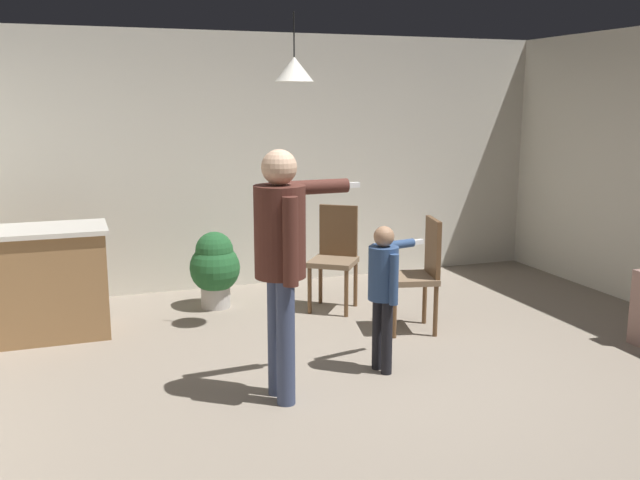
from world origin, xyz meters
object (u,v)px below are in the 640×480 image
(person_child, at_px, (384,282))
(potted_plant_corner, at_px, (215,266))
(dining_chair_by_counter, at_px, (335,253))
(dining_chair_near_wall, at_px, (419,270))
(person_adult, at_px, (282,248))
(kitchen_counter, at_px, (33,283))

(person_child, relative_size, potted_plant_corner, 1.47)
(dining_chair_by_counter, bearing_deg, dining_chair_near_wall, 153.12)
(person_adult, distance_m, potted_plant_corner, 2.38)
(kitchen_counter, bearing_deg, person_adult, -49.60)
(potted_plant_corner, bearing_deg, person_child, -67.59)
(kitchen_counter, distance_m, dining_chair_by_counter, 2.73)
(dining_chair_by_counter, distance_m, potted_plant_corner, 1.18)
(person_adult, xyz_separation_m, dining_chair_near_wall, (1.54, 0.99, -0.51))
(person_adult, relative_size, dining_chair_by_counter, 1.70)
(kitchen_counter, height_order, dining_chair_near_wall, dining_chair_near_wall)
(dining_chair_near_wall, bearing_deg, potted_plant_corner, 62.85)
(kitchen_counter, distance_m, dining_chair_near_wall, 3.31)
(person_child, height_order, dining_chair_by_counter, person_child)
(person_child, distance_m, potted_plant_corner, 2.25)
(person_adult, bearing_deg, person_child, 101.56)
(dining_chair_by_counter, bearing_deg, kitchen_counter, 35.44)
(kitchen_counter, xyz_separation_m, person_adult, (1.64, -1.92, 0.58))
(kitchen_counter, bearing_deg, potted_plant_corner, 12.68)
(person_child, bearing_deg, kitchen_counter, -136.35)
(kitchen_counter, relative_size, person_child, 1.14)
(person_child, height_order, dining_chair_near_wall, person_child)
(kitchen_counter, xyz_separation_m, dining_chair_near_wall, (3.18, -0.94, 0.07))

